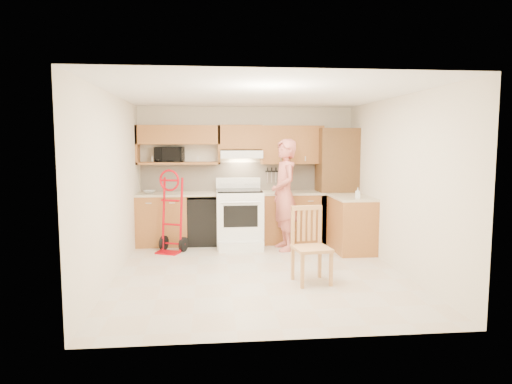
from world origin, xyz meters
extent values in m
cube|color=beige|center=(0.00, 0.00, -0.01)|extent=(4.00, 4.50, 0.02)
cube|color=white|center=(0.00, 0.00, 2.51)|extent=(4.00, 4.50, 0.02)
cube|color=beige|center=(0.00, 2.26, 1.25)|extent=(4.00, 0.02, 2.50)
cube|color=beige|center=(0.00, -2.26, 1.25)|extent=(4.00, 0.02, 2.50)
cube|color=beige|center=(-2.01, 0.00, 1.25)|extent=(0.02, 4.50, 2.50)
cube|color=beige|center=(2.01, 0.00, 1.25)|extent=(0.02, 4.50, 2.50)
cube|color=beige|center=(0.00, 2.23, 1.20)|extent=(3.92, 0.03, 0.55)
cube|color=#9A5C30|center=(-1.55, 1.95, 0.45)|extent=(0.90, 0.60, 0.90)
cube|color=black|center=(-0.80, 1.95, 0.42)|extent=(0.60, 0.60, 0.85)
cube|color=#9A5C30|center=(0.83, 1.95, 0.45)|extent=(1.14, 0.60, 0.90)
cube|color=beige|center=(-1.25, 1.95, 0.92)|extent=(1.50, 0.63, 0.04)
cube|color=beige|center=(0.83, 1.95, 0.92)|extent=(1.14, 0.63, 0.04)
cube|color=#9A5C30|center=(1.70, 1.15, 0.45)|extent=(0.60, 1.00, 0.90)
cube|color=beige|center=(1.70, 1.15, 0.92)|extent=(0.63, 1.00, 0.04)
cube|color=#4E341B|center=(1.65, 1.95, 1.05)|extent=(0.70, 0.60, 2.10)
cube|color=#9A5C30|center=(-1.25, 2.08, 1.98)|extent=(1.50, 0.33, 0.34)
cube|color=#9A5C30|center=(-1.25, 2.08, 1.47)|extent=(1.50, 0.33, 0.04)
cube|color=#9A5C30|center=(-0.12, 2.08, 1.94)|extent=(0.76, 0.33, 0.44)
cube|color=#9A5C30|center=(0.83, 2.08, 1.80)|extent=(1.14, 0.33, 0.70)
cube|color=white|center=(-0.12, 2.02, 1.63)|extent=(0.76, 0.46, 0.14)
imported|color=black|center=(-1.42, 2.08, 1.63)|extent=(0.53, 0.40, 0.27)
imported|color=#C26155|center=(0.58, 1.35, 0.95)|extent=(0.53, 0.74, 1.91)
imported|color=white|center=(1.70, 0.85, 1.03)|extent=(0.10, 0.10, 0.17)
imported|color=white|center=(-1.77, 1.95, 0.97)|extent=(0.23, 0.23, 0.05)
camera|label=1|loc=(-0.69, -6.31, 1.85)|focal=32.03mm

